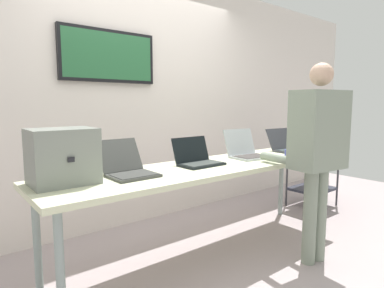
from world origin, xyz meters
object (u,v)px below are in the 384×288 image
Objects in this scene: coffee_mug at (289,154)px; storage_cart at (313,173)px; laptop_station_3 at (288,146)px; workbench at (211,171)px; person at (317,144)px; laptop_station_2 at (247,151)px; equipment_box at (63,156)px; laptop_station_0 at (128,167)px; laptop_station_1 at (197,158)px.

storage_cart is (1.19, 0.46, -0.42)m from coffee_mug.
coffee_mug is (-0.46, -0.32, -0.01)m from laptop_station_3.
workbench is at bearing -173.85° from storage_cart.
person is at bearing -131.54° from laptop_station_3.
laptop_station_3 is 0.25× the size of person.
laptop_station_2 reaches higher than workbench.
equipment_box is 1.71m from laptop_station_2.
person is (1.32, -0.69, 0.13)m from laptop_station_0.
coffee_mug is (1.48, -0.32, -0.01)m from laptop_station_0.
person reaches higher than workbench.
equipment_box is 1.04× the size of laptop_station_2.
laptop_station_0 is at bearing 167.90° from coffee_mug.
workbench is at bearing -4.98° from equipment_box.
laptop_station_0 is 0.25× the size of person.
equipment_box is 1.07× the size of laptop_station_1.
equipment_box is 4.33× the size of coffee_mug.
workbench is 1.77× the size of person.
equipment_box is at bearing -178.07° from storage_cart.
laptop_station_2 reaches higher than laptop_station_3.
coffee_mug is at bearing -144.68° from laptop_station_3.
equipment_box reaches higher than laptop_station_3.
laptop_station_1 is 4.06× the size of coffee_mug.
laptop_station_3 is 0.56m from coffee_mug.
coffee_mug is (0.16, 0.37, -0.14)m from person.
laptop_station_3 is at bearing -0.16° from laptop_station_2.
laptop_station_2 is 4.15× the size of coffee_mug.
laptop_station_3 is at bearing 35.32° from coffee_mug.
storage_cart is (3.11, 0.10, -0.55)m from equipment_box.
laptop_station_2 reaches higher than laptop_station_1.
person is 2.55× the size of storage_cart.
equipment_box is 0.63× the size of storage_cart.
equipment_box is 3.16m from storage_cart.
coffee_mug is at bearing -10.41° from equipment_box.
equipment_box is at bearing 175.02° from workbench.
laptop_station_1 is at bearing -179.90° from laptop_station_3.
laptop_station_3 is at bearing 0.10° from laptop_station_1.
equipment_box is at bearing 157.67° from person.
laptop_station_3 is (1.20, 0.07, 0.11)m from workbench.
laptop_station_2 is 0.71m from person.
coffee_mug is (0.74, -0.25, 0.10)m from workbench.
person reaches higher than coffee_mug.
person reaches higher than laptop_station_1.
laptop_station_1 is at bearing 158.92° from coffee_mug.
equipment_box reaches higher than storage_cart.
workbench is at bearing -37.30° from laptop_station_1.
laptop_station_1 is 2.07m from storage_cart.
laptop_station_0 is 1.27m from laptop_station_2.
laptop_station_0 is at bearing -179.84° from laptop_station_3.
laptop_station_2 is 0.67m from laptop_station_3.
laptop_station_0 is 1.08× the size of laptop_station_1.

